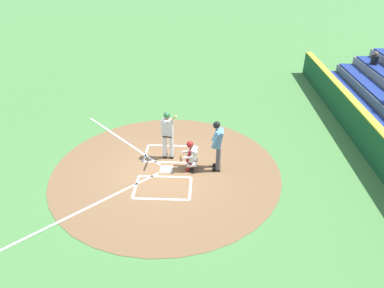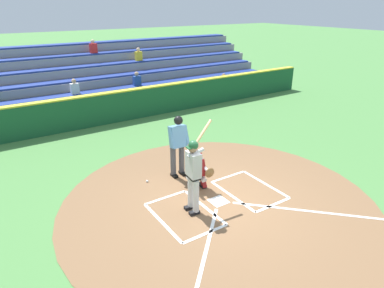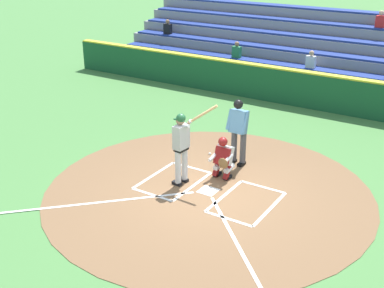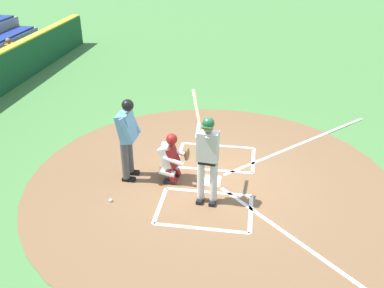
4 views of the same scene
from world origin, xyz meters
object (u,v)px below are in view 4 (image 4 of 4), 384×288
(batter, at_px, (207,154))
(baseball, at_px, (111,200))
(catcher, at_px, (172,156))
(plate_umpire, at_px, (127,134))

(batter, xyz_separation_m, baseball, (0.31, -1.92, -1.06))
(catcher, bearing_deg, baseball, -46.51)
(plate_umpire, distance_m, baseball, 1.41)
(batter, xyz_separation_m, plate_umpire, (-0.64, -1.77, -0.02))
(catcher, distance_m, plate_umpire, 1.05)
(baseball, bearing_deg, plate_umpire, 171.40)
(catcher, bearing_deg, plate_umpire, -85.96)
(catcher, xyz_separation_m, plate_umpire, (0.07, -0.93, 0.49))
(plate_umpire, relative_size, baseball, 25.20)
(plate_umpire, bearing_deg, catcher, 94.04)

